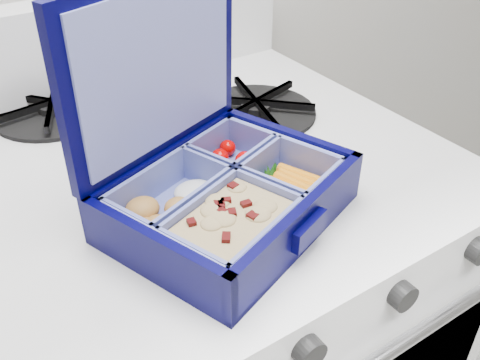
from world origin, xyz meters
TOP-DOWN VIEW (x-y plane):
  - bento_box at (-0.70, 1.57)m, footprint 0.27×0.24m
  - burner_grate at (-0.55, 1.74)m, footprint 0.21×0.21m
  - burner_grate_rear at (-0.78, 1.89)m, footprint 0.18×0.18m
  - fork at (-0.67, 1.70)m, footprint 0.15×0.17m

SIDE VIEW (x-z plane):
  - fork at x=-0.67m, z-range 0.85..0.85m
  - burner_grate_rear at x=-0.78m, z-range 0.85..0.86m
  - burner_grate at x=-0.55m, z-range 0.85..0.87m
  - bento_box at x=-0.70m, z-range 0.85..0.90m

